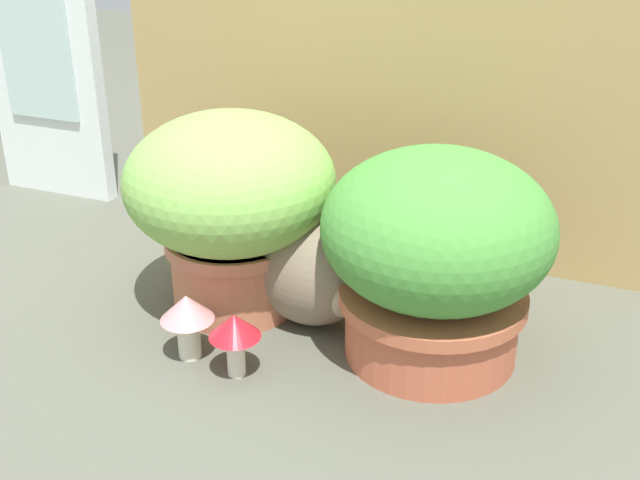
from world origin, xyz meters
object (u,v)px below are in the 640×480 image
(grass_planter, at_px, (231,200))
(mushroom_ornament_red, at_px, (236,332))
(leafy_planter, at_px, (436,252))
(cat, at_px, (312,265))
(mushroom_ornament_pink, at_px, (187,314))

(grass_planter, relative_size, mushroom_ornament_red, 3.38)
(leafy_planter, relative_size, cat, 1.09)
(grass_planter, distance_m, mushroom_ornament_red, 0.28)
(leafy_planter, height_order, cat, leafy_planter)
(leafy_planter, relative_size, mushroom_ornament_pink, 3.22)
(cat, distance_m, mushroom_ornament_pink, 0.25)
(grass_planter, distance_m, leafy_planter, 0.41)
(leafy_planter, height_order, mushroom_ornament_pink, leafy_planter)
(leafy_planter, distance_m, mushroom_ornament_red, 0.37)
(grass_planter, height_order, mushroom_ornament_red, grass_planter)
(cat, relative_size, mushroom_ornament_pink, 2.96)
(mushroom_ornament_red, bearing_deg, grass_planter, 117.96)
(grass_planter, height_order, mushroom_ornament_pink, grass_planter)
(cat, bearing_deg, leafy_planter, -5.13)
(grass_planter, relative_size, leafy_planter, 1.01)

